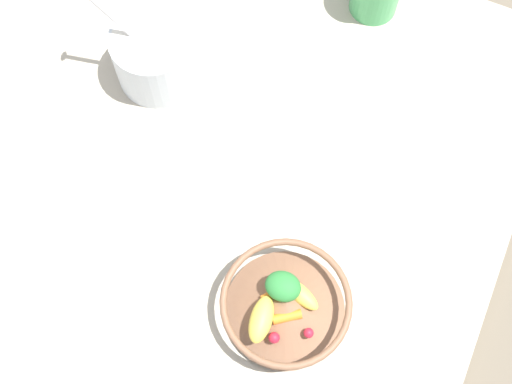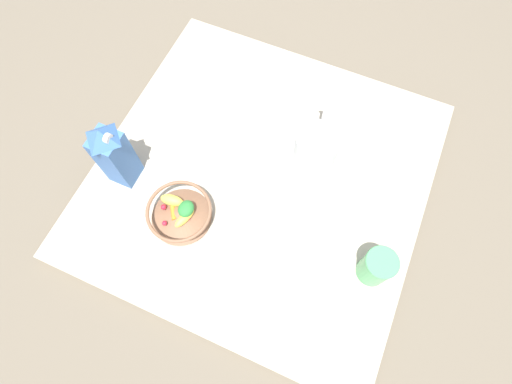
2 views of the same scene
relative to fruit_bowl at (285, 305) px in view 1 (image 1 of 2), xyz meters
name	(u,v)px [view 1 (image 1 of 2)]	position (x,y,z in m)	size (l,w,h in m)	color
ground_plane	(198,174)	(0.21, -0.15, -0.07)	(6.00, 6.00, 0.00)	#665B4C
countertop	(198,170)	(0.21, -0.15, -0.05)	(0.96, 0.96, 0.03)	#B2A893
fruit_bowl	(285,305)	(0.00, 0.00, 0.00)	(0.18, 0.18, 0.08)	brown
yogurt_tub	(154,55)	(0.34, -0.28, 0.02)	(0.16, 0.13, 0.21)	silver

